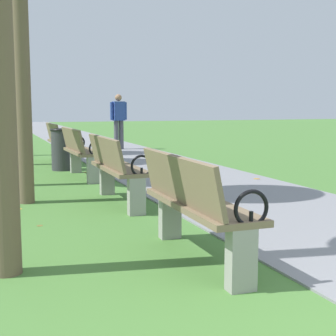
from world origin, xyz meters
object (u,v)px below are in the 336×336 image
Objects in this scene: park_bench_2 at (194,204)px; pedestrian_walking at (119,119)px; park_bench_4 at (81,151)px; park_bench_3 at (116,168)px; park_bench_5 at (60,141)px; trash_bin at (62,149)px.

pedestrian_walking is at bearing 78.57° from park_bench_2.
pedestrian_walking is (2.13, 10.54, 0.44)m from park_bench_2.
park_bench_4 is 5.82m from pedestrian_walking.
park_bench_2 is 2.59m from park_bench_3.
park_bench_5 is at bearing 90.00° from park_bench_2.
pedestrian_walking is at bearing 61.39° from trash_bin.
park_bench_3 and park_bench_4 have the same top height.
park_bench_2 and park_bench_3 have the same top height.
park_bench_5 is at bearing 83.98° from trash_bin.
park_bench_4 is 0.99× the size of pedestrian_walking.
park_bench_3 is 1.00× the size of park_bench_5.
pedestrian_walking reaches higher than park_bench_5.
trash_bin is at bearing 96.88° from park_bench_4.
trash_bin is (-0.15, -1.40, -0.06)m from park_bench_5.
park_bench_4 reaches higher than trash_bin.
park_bench_3 is 5.17m from park_bench_5.
park_bench_4 is (0.00, 5.14, 0.00)m from park_bench_2.
pedestrian_walking is at bearing 52.53° from park_bench_5.
park_bench_5 is at bearing 90.00° from park_bench_4.
park_bench_5 is (0.00, 5.17, 0.00)m from park_bench_3.
park_bench_2 and park_bench_5 have the same top height.
park_bench_4 is at bearing 90.00° from park_bench_2.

